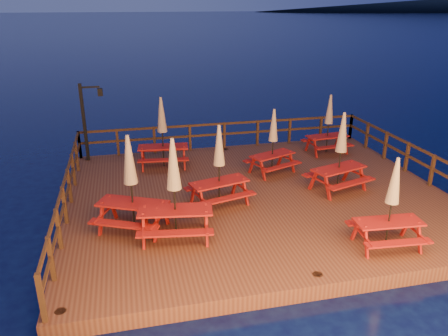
# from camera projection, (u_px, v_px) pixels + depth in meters

# --- Properties ---
(ground) EXTENTS (500.00, 500.00, 0.00)m
(ground) POSITION_uv_depth(u_px,v_px,m) (258.00, 204.00, 14.32)
(ground) COLOR #050731
(ground) RESTS_ON ground
(deck) EXTENTS (12.00, 10.00, 0.40)m
(deck) POSITION_uv_depth(u_px,v_px,m) (258.00, 199.00, 14.25)
(deck) COLOR #4F2819
(deck) RESTS_ON ground
(deck_piles) EXTENTS (11.44, 9.44, 1.40)m
(deck_piles) POSITION_uv_depth(u_px,v_px,m) (257.00, 213.00, 14.43)
(deck_piles) COLOR #351E11
(deck_piles) RESTS_ON ground
(railing) EXTENTS (11.80, 9.75, 1.10)m
(railing) POSITION_uv_depth(u_px,v_px,m) (244.00, 154.00, 15.51)
(railing) COLOR #351E11
(railing) RESTS_ON deck
(lamp_post) EXTENTS (0.85, 0.18, 3.00)m
(lamp_post) POSITION_uv_depth(u_px,v_px,m) (88.00, 115.00, 16.53)
(lamp_post) COLOR black
(lamp_post) RESTS_ON deck
(headland_right) EXTENTS (230.40, 86.40, 7.00)m
(headland_right) POSITION_uv_depth(u_px,v_px,m) (440.00, 5.00, 261.05)
(headland_right) COLOR black
(headland_right) RESTS_ON ground
(picnic_table_0) EXTENTS (2.08, 1.86, 2.52)m
(picnic_table_0) POSITION_uv_depth(u_px,v_px,m) (219.00, 164.00, 12.97)
(picnic_table_0) COLOR #9B1A0E
(picnic_table_0) RESTS_ON deck
(picnic_table_1) EXTENTS (1.78, 1.51, 2.40)m
(picnic_table_1) POSITION_uv_depth(u_px,v_px,m) (392.00, 202.00, 10.69)
(picnic_table_1) COLOR #9B1A0E
(picnic_table_1) RESTS_ON deck
(picnic_table_2) EXTENTS (1.99, 1.70, 2.63)m
(picnic_table_2) POSITION_uv_depth(u_px,v_px,m) (162.00, 131.00, 16.02)
(picnic_table_2) COLOR #9B1A0E
(picnic_table_2) RESTS_ON deck
(picnic_table_3) EXTENTS (2.19, 1.97, 2.62)m
(picnic_table_3) POSITION_uv_depth(u_px,v_px,m) (341.00, 151.00, 13.96)
(picnic_table_3) COLOR #9B1A0E
(picnic_table_3) RESTS_ON deck
(picnic_table_4) EXTENTS (2.03, 1.86, 2.35)m
(picnic_table_4) POSITION_uv_depth(u_px,v_px,m) (273.00, 140.00, 15.46)
(picnic_table_4) COLOR #9B1A0E
(picnic_table_4) RESTS_ON deck
(picnic_table_5) EXTENTS (1.81, 1.54, 2.40)m
(picnic_table_5) POSITION_uv_depth(u_px,v_px,m) (329.00, 123.00, 17.54)
(picnic_table_5) COLOR #9B1A0E
(picnic_table_5) RESTS_ON deck
(picnic_table_6) EXTENTS (2.36, 2.21, 2.69)m
(picnic_table_6) POSITION_uv_depth(u_px,v_px,m) (131.00, 182.00, 11.46)
(picnic_table_6) COLOR #9B1A0E
(picnic_table_6) RESTS_ON deck
(picnic_table_7) EXTENTS (2.13, 1.85, 2.74)m
(picnic_table_7) POSITION_uv_depth(u_px,v_px,m) (174.00, 188.00, 11.04)
(picnic_table_7) COLOR #9B1A0E
(picnic_table_7) RESTS_ON deck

